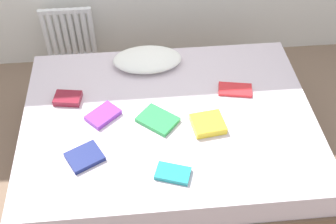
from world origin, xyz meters
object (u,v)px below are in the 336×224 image
at_px(textbook_maroon, 68,98).
at_px(textbook_navy, 85,157).
at_px(radiator, 69,34).
at_px(textbook_purple, 103,115).
at_px(textbook_yellow, 208,124).
at_px(textbook_red, 235,90).
at_px(textbook_green, 158,120).
at_px(bed, 169,140).
at_px(pillow, 147,59).
at_px(textbook_teal, 173,173).

bearing_deg(textbook_maroon, textbook_navy, -66.05).
relative_size(radiator, textbook_purple, 2.39).
height_order(textbook_yellow, textbook_red, textbook_yellow).
distance_m(textbook_navy, textbook_maroon, 0.54).
xyz_separation_m(radiator, textbook_green, (0.69, -1.25, 0.15)).
bearing_deg(textbook_maroon, textbook_yellow, -10.55).
bearing_deg(textbook_navy, textbook_purple, 44.33).
height_order(radiator, textbook_yellow, radiator).
distance_m(bed, textbook_navy, 0.69).
relative_size(pillow, textbook_red, 2.18).
relative_size(textbook_maroon, textbook_green, 0.74).
height_order(textbook_maroon, textbook_green, textbook_maroon).
bearing_deg(radiator, textbook_yellow, -52.57).
height_order(textbook_navy, textbook_purple, textbook_purple).
bearing_deg(textbook_red, textbook_navy, -142.91).
bearing_deg(textbook_navy, textbook_red, -1.96).
height_order(textbook_purple, textbook_green, textbook_purple).
xyz_separation_m(textbook_teal, textbook_yellow, (0.27, 0.36, 0.01)).
relative_size(bed, textbook_red, 8.50).
height_order(pillow, textbook_green, pillow).
bearing_deg(textbook_purple, bed, -45.69).
xyz_separation_m(textbook_purple, textbook_red, (0.93, 0.17, -0.01)).
relative_size(textbook_purple, textbook_green, 0.87).
relative_size(textbook_navy, textbook_purple, 0.96).
bearing_deg(bed, pillow, 101.56).
relative_size(textbook_maroon, textbook_red, 0.77).
relative_size(textbook_yellow, textbook_green, 0.84).
xyz_separation_m(textbook_navy, textbook_teal, (0.52, -0.17, -0.00)).
bearing_deg(pillow, textbook_green, -86.83).
bearing_deg(textbook_maroon, textbook_teal, -37.24).
distance_m(textbook_green, textbook_red, 0.62).
distance_m(textbook_navy, textbook_purple, 0.36).
bearing_deg(textbook_navy, radiator, 70.25).
bearing_deg(radiator, textbook_teal, -66.10).
xyz_separation_m(radiator, textbook_red, (1.26, -1.00, 0.15)).
bearing_deg(textbook_red, radiator, 152.42).
bearing_deg(radiator, textbook_green, -60.99).
distance_m(textbook_navy, textbook_red, 1.16).
height_order(radiator, textbook_maroon, radiator).
bearing_deg(textbook_navy, textbook_maroon, 76.56).
distance_m(bed, radiator, 1.43).
height_order(radiator, textbook_green, radiator).
bearing_deg(textbook_green, textbook_yellow, 27.15).
bearing_deg(textbook_purple, textbook_red, -32.09).
bearing_deg(radiator, textbook_maroon, -84.99).
distance_m(bed, textbook_green, 0.28).
height_order(bed, radiator, radiator).
bearing_deg(textbook_green, textbook_red, 63.87).
xyz_separation_m(textbook_teal, textbook_red, (0.52, 0.68, -0.00)).
bearing_deg(textbook_navy, textbook_yellow, -14.70).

